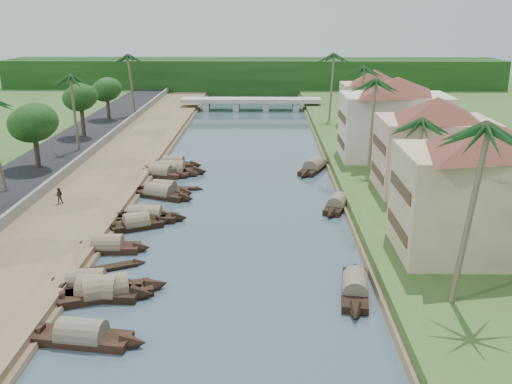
{
  "coord_description": "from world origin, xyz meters",
  "views": [
    {
      "loc": [
        2.76,
        -42.91,
        18.89
      ],
      "look_at": [
        1.95,
        10.59,
        2.0
      ],
      "focal_mm": 40.0,
      "sensor_mm": 36.0,
      "label": 1
    }
  ],
  "objects_px": {
    "bridge": "(251,102)",
    "sampan_0": "(82,336)",
    "sampan_1": "(98,292)",
    "building_near": "(481,188)"
  },
  "relations": [
    {
      "from": "sampan_0",
      "to": "sampan_1",
      "type": "xyz_separation_m",
      "value": [
        -0.61,
        5.68,
        0.0
      ]
    },
    {
      "from": "bridge",
      "to": "sampan_1",
      "type": "xyz_separation_m",
      "value": [
        -8.72,
        -79.53,
        -1.3
      ]
    },
    {
      "from": "bridge",
      "to": "sampan_0",
      "type": "relative_size",
      "value": 3.33
    },
    {
      "from": "sampan_0",
      "to": "sampan_1",
      "type": "bearing_deg",
      "value": 104.36
    },
    {
      "from": "building_near",
      "to": "sampan_0",
      "type": "distance_m",
      "value": 29.93
    },
    {
      "from": "building_near",
      "to": "sampan_1",
      "type": "distance_m",
      "value": 28.89
    },
    {
      "from": "building_near",
      "to": "sampan_0",
      "type": "height_order",
      "value": "building_near"
    },
    {
      "from": "sampan_1",
      "to": "bridge",
      "type": "bearing_deg",
      "value": 86.15
    },
    {
      "from": "bridge",
      "to": "sampan_0",
      "type": "distance_m",
      "value": 85.61
    },
    {
      "from": "bridge",
      "to": "sampan_1",
      "type": "height_order",
      "value": "bridge"
    }
  ]
}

